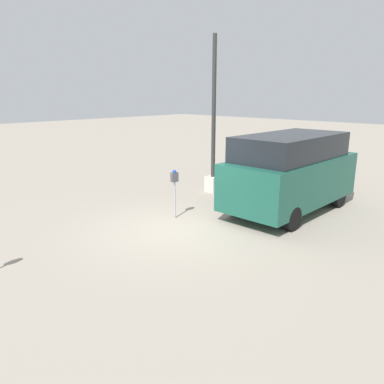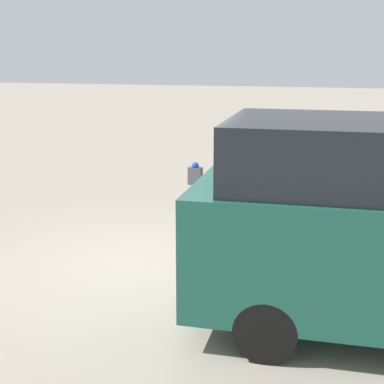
% 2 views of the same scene
% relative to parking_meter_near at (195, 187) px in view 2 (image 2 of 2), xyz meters
% --- Properties ---
extents(ground_plane, '(80.00, 80.00, 0.00)m').
position_rel_parking_meter_near_xyz_m(ground_plane, '(-0.61, -0.63, -1.03)').
color(ground_plane, gray).
extents(parking_meter_near, '(0.22, 0.14, 1.40)m').
position_rel_parking_meter_near_xyz_m(parking_meter_near, '(0.00, 0.00, 0.00)').
color(parking_meter_near, '#9E9EA3').
rests_on(parking_meter_near, ground).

